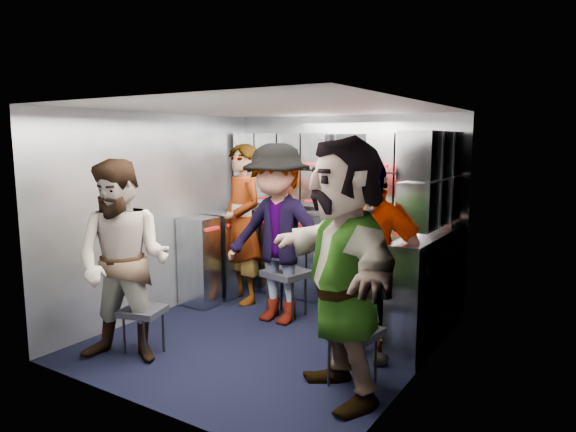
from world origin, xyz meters
The scene contains 29 objects.
floor centered at (0.00, 0.00, 0.00)m, with size 3.00×3.00×0.00m, color black.
wall_back centered at (0.00, 1.50, 1.05)m, with size 2.80×0.04×2.10m, color #8E949B.
wall_left centered at (-1.40, 0.00, 1.05)m, with size 0.04×3.00×2.10m, color #8E949B.
wall_right centered at (1.40, 0.00, 1.05)m, with size 0.04×3.00×2.10m, color #8E949B.
ceiling centered at (0.00, 0.00, 2.10)m, with size 2.80×3.00×0.02m, color silver.
cart_bank_back centered at (0.00, 1.29, 0.49)m, with size 2.68×0.38×0.99m, color #8D929B.
cart_bank_left centered at (-1.19, 0.56, 0.49)m, with size 0.38×0.76×0.99m, color #8D929B.
counter centered at (0.00, 1.29, 1.01)m, with size 2.68×0.42×0.03m, color #B3B6BB.
locker_bank_back centered at (0.00, 1.35, 1.49)m, with size 2.68×0.28×0.82m, color #8D929B.
locker_bank_right centered at (1.25, 0.70, 1.49)m, with size 0.28×1.00×0.82m, color #8D929B.
right_cabinet centered at (1.25, 0.60, 0.50)m, with size 0.28×1.20×1.00m, color #8D929B.
coffee_niche centered at (0.18, 1.41, 1.47)m, with size 0.46×0.16×0.84m, color black, non-canonical shape.
red_latch_strip centered at (0.00, 1.09, 0.88)m, with size 2.60×0.02×0.03m, color red.
jump_seat_near_left centered at (-0.72, -0.87, 0.35)m, with size 0.41×0.40×0.40m.
jump_seat_mid_left centered at (-0.18, 0.59, 0.43)m, with size 0.48×0.47×0.49m.
jump_seat_center centered at (0.52, 0.83, 0.44)m, with size 0.44×0.42×0.50m.
jump_seat_mid_right centered at (0.94, 0.28, 0.37)m, with size 0.46×0.45×0.42m.
jump_seat_near_right centered at (1.05, -0.44, 0.39)m, with size 0.42×0.40×0.44m.
attendant_standing centered at (-0.88, 0.75, 0.89)m, with size 0.65×0.43×1.78m, color black.
attendant_arc_a centered at (-0.72, -1.05, 0.84)m, with size 0.81×0.63×1.68m, color black.
attendant_arc_b centered at (-0.18, 0.41, 0.90)m, with size 1.16×0.67×1.79m, color black.
attendant_arc_c centered at (0.52, 0.65, 0.79)m, with size 0.77×0.50×1.58m, color black.
attendant_arc_d centered at (0.94, 0.10, 0.83)m, with size 0.97×0.41×1.66m, color black.
attendant_arc_e centered at (1.05, -0.62, 0.93)m, with size 1.72×0.55×1.86m, color black.
bottle_left centered at (-0.73, 1.24, 1.16)m, with size 0.06×0.06×0.26m, color white.
bottle_mid centered at (0.11, 1.24, 1.16)m, with size 0.07×0.07×0.26m, color white.
bottle_right centered at (0.80, 1.24, 1.17)m, with size 0.07×0.07×0.28m, color white.
cup_left centered at (-0.60, 1.23, 1.08)m, with size 0.08×0.08×0.10m, color #C7B08C.
cup_right centered at (0.69, 1.23, 1.08)m, with size 0.07×0.07×0.09m, color #C7B08C.
Camera 1 is at (2.59, -3.77, 1.83)m, focal length 32.00 mm.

